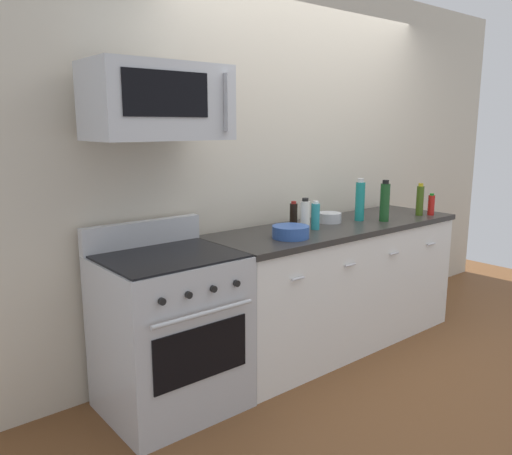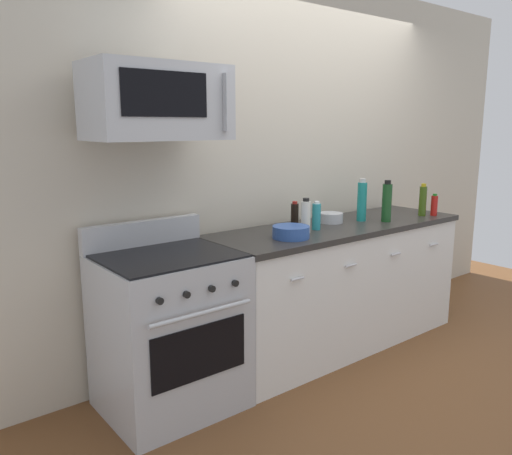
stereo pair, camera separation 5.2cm
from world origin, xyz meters
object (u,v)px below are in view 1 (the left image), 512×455
bowl_blue_mixing (291,231)px  bottle_olive_oil (420,200)px  range_oven (170,331)px  bottle_wine_green (385,202)px  bowl_steel_prep (330,217)px  bottle_soy_sauce_dark (294,215)px  microwave (158,102)px  bottle_hot_sauce_red (431,205)px  bottle_dish_soap (315,216)px  bottle_sparkling_teal (360,201)px  bottle_vinegar_white (305,216)px

bowl_blue_mixing → bottle_olive_oil: bearing=-1.8°
range_oven → bottle_olive_oil: bearing=-4.2°
bottle_wine_green → bowl_steel_prep: size_ratio=1.73×
bowl_blue_mixing → bottle_soy_sauce_dark: bearing=43.5°
bottle_soy_sauce_dark → bottle_olive_oil: bearing=-14.6°
range_oven → bottle_olive_oil: bottle_olive_oil is taller
microwave → bottle_hot_sauce_red: (2.29, -0.26, -0.75)m
bottle_soy_sauce_dark → bottle_dish_soap: bearing=-69.5°
range_oven → bottle_hot_sauce_red: size_ratio=6.13×
bottle_hot_sauce_red → bowl_blue_mixing: 1.46m
bottle_soy_sauce_dark → bottle_sparkling_teal: bearing=-13.2°
microwave → bowl_blue_mixing: bearing=-11.1°
bottle_vinegar_white → bottle_hot_sauce_red: 1.28m
bottle_vinegar_white → bottle_soy_sauce_dark: 0.20m
bottle_olive_oil → bottle_hot_sauce_red: size_ratio=1.48×
range_oven → microwave: 1.28m
bottle_olive_oil → bottle_dish_soap: bearing=172.7°
bottle_vinegar_white → bottle_dish_soap: bottle_vinegar_white is taller
bottle_soy_sauce_dark → bowl_blue_mixing: bottle_soy_sauce_dark is taller
bottle_vinegar_white → bottle_wine_green: size_ratio=0.75×
bottle_wine_green → bottle_dish_soap: 0.64m
range_oven → bowl_steel_prep: 1.51m
range_oven → bottle_olive_oil: size_ratio=4.16×
bottle_wine_green → bottle_hot_sauce_red: size_ratio=1.78×
microwave → bottle_soy_sauce_dark: microwave is taller
bottle_wine_green → bowl_blue_mixing: bearing=178.7°
microwave → bowl_steel_prep: bearing=1.9°
bottle_hot_sauce_red → microwave: bearing=173.6°
range_oven → bottle_olive_oil: 2.28m
microwave → bottle_soy_sauce_dark: (1.09, 0.09, -0.74)m
bottle_olive_oil → bowl_blue_mixing: 1.38m
range_oven → bottle_vinegar_white: (1.02, -0.05, 0.56)m
microwave → bottle_dish_soap: microwave is taller
bottle_soy_sauce_dark → range_oven: bearing=-173.2°
bottle_sparkling_teal → range_oven: bearing=179.9°
bottle_soy_sauce_dark → bowl_steel_prep: size_ratio=1.03×
bottle_soy_sauce_dark → bottle_wine_green: (0.68, -0.27, 0.06)m
bottle_vinegar_white → bottle_dish_soap: 0.13m
bottle_hot_sauce_red → bottle_dish_soap: 1.15m
bowl_blue_mixing → bottle_wine_green: bearing=-1.3°
bottle_vinegar_white → bottle_wine_green: bottle_wine_green is taller
bottle_vinegar_white → bottle_olive_oil: bottle_olive_oil is taller
bottle_olive_oil → bowl_blue_mixing: bottle_olive_oil is taller
bottle_vinegar_white → bottle_wine_green: bearing=-6.4°
bottle_sparkling_teal → bowl_blue_mixing: 0.84m
bottle_sparkling_teal → bowl_steel_prep: size_ratio=1.78×
microwave → bowl_steel_prep: size_ratio=4.15×
microwave → range_oven: bearing=-90.3°
bottle_vinegar_white → bowl_blue_mixing: bearing=-161.6°
bottle_soy_sauce_dark → bowl_steel_prep: (0.33, -0.04, -0.05)m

